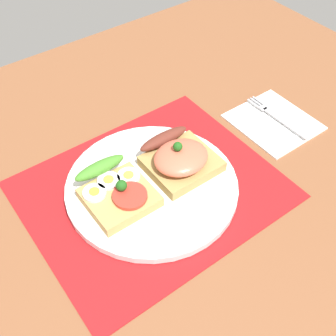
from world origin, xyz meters
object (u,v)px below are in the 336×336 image
at_px(plate, 152,186).
at_px(napkin, 273,121).
at_px(sandwich_egg_tomato, 115,190).
at_px(fork, 275,116).
at_px(sandwich_salmon, 180,159).

xyz_separation_m(plate, napkin, (0.26, 0.00, -0.01)).
xyz_separation_m(sandwich_egg_tomato, napkin, (0.31, -0.01, -0.02)).
distance_m(sandwich_egg_tomato, napkin, 0.32).
distance_m(plate, fork, 0.27).
height_order(sandwich_egg_tomato, sandwich_salmon, sandwich_salmon).
bearing_deg(plate, sandwich_salmon, 0.58).
bearing_deg(sandwich_salmon, sandwich_egg_tomato, 174.27).
xyz_separation_m(sandwich_egg_tomato, fork, (0.32, -0.01, -0.02)).
xyz_separation_m(plate, sandwich_salmon, (0.05, 0.00, 0.03)).
height_order(plate, sandwich_salmon, sandwich_salmon).
height_order(sandwich_egg_tomato, fork, sandwich_egg_tomato).
distance_m(plate, sandwich_egg_tomato, 0.06).
relative_size(plate, sandwich_egg_tomato, 2.49).
bearing_deg(fork, sandwich_salmon, -178.83).
bearing_deg(plate, napkin, 0.37).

